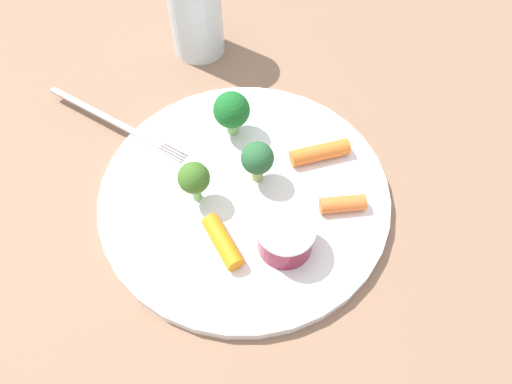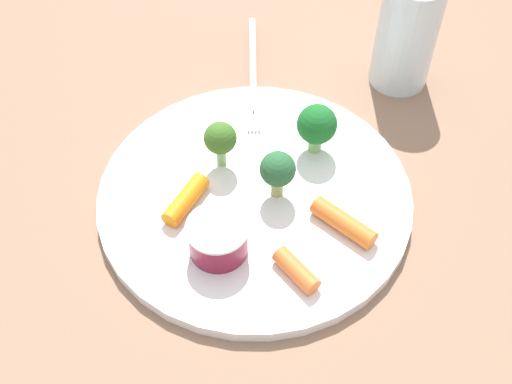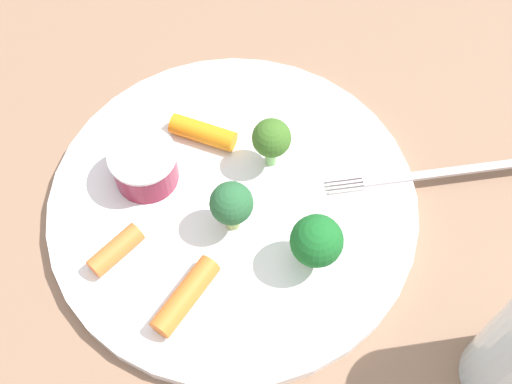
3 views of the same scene
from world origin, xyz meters
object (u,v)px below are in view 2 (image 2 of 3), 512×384
carrot_stick_0 (343,222)px  plate (255,195)px  fork (253,73)px  carrot_stick_2 (296,270)px  broccoli_floret_0 (220,139)px  drinking_glass (407,34)px  broccoli_floret_2 (278,171)px  broccoli_floret_1 (317,125)px  sauce_cup (218,238)px  carrot_stick_1 (186,200)px

carrot_stick_0 → plate: bearing=67.7°
plate → carrot_stick_0: (-0.03, -0.08, 0.01)m
fork → carrot_stick_2: bearing=-165.4°
broccoli_floret_0 → carrot_stick_0: broccoli_floret_0 is taller
carrot_stick_2 → drinking_glass: (0.27, -0.09, 0.04)m
plate → fork: 0.16m
drinking_glass → plate: bearing=144.1°
fork → broccoli_floret_2: bearing=-165.9°
broccoli_floret_1 → carrot_stick_2: 0.14m
plate → sauce_cup: bearing=161.4°
broccoli_floret_2 → drinking_glass: bearing=-31.4°
carrot_stick_0 → fork: (0.19, 0.10, -0.01)m
drinking_glass → carrot_stick_1: bearing=137.4°
drinking_glass → broccoli_floret_1: bearing=146.6°
broccoli_floret_1 → carrot_stick_0: (-0.09, -0.03, -0.02)m
carrot_stick_0 → carrot_stick_1: same height
carrot_stick_0 → carrot_stick_2: bearing=144.9°
plate → broccoli_floret_1: bearing=-40.9°
carrot_stick_2 → fork: carrot_stick_2 is taller
broccoli_floret_0 → broccoli_floret_1: (0.03, -0.08, -0.00)m
drinking_glass → broccoli_floret_2: bearing=148.6°
plate → carrot_stick_2: bearing=-152.8°
sauce_cup → fork: (0.22, -0.00, -0.01)m
plate → carrot_stick_1: 0.06m
plate → carrot_stick_0: carrot_stick_0 is taller
broccoli_floret_1 → fork: broccoli_floret_1 is taller
fork → sauce_cup: bearing=179.5°
broccoli_floret_2 → carrot_stick_2: (-0.08, -0.02, -0.02)m
broccoli_floret_0 → fork: broccoli_floret_0 is taller
plate → broccoli_floret_0: (0.03, 0.03, 0.04)m
broccoli_floret_0 → broccoli_floret_2: bearing=-119.9°
broccoli_floret_1 → broccoli_floret_2: bearing=152.9°
broccoli_floret_2 → broccoli_floret_1: bearing=-27.1°
broccoli_floret_2 → plate: bearing=86.0°
carrot_stick_2 → fork: bearing=14.6°
plate → carrot_stick_2: 0.09m
broccoli_floret_1 → carrot_stick_0: bearing=-162.3°
carrot_stick_1 → fork: 0.19m
broccoli_floret_1 → carrot_stick_0: broccoli_floret_1 is taller
broccoli_floret_1 → broccoli_floret_0: bearing=108.4°
broccoli_floret_0 → broccoli_floret_2: size_ratio=1.00×
fork → drinking_glass: drinking_glass is taller
plate → fork: (0.16, 0.02, 0.01)m
broccoli_floret_0 → broccoli_floret_2: same height
plate → broccoli_floret_2: broccoli_floret_2 is taller
broccoli_floret_2 → carrot_stick_2: 0.09m
broccoli_floret_1 → broccoli_floret_2: (-0.06, 0.03, -0.00)m
broccoli_floret_0 → carrot_stick_2: bearing=-145.7°
broccoli_floret_1 → carrot_stick_1: broccoli_floret_1 is taller
broccoli_floret_0 → carrot_stick_2: broccoli_floret_0 is taller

